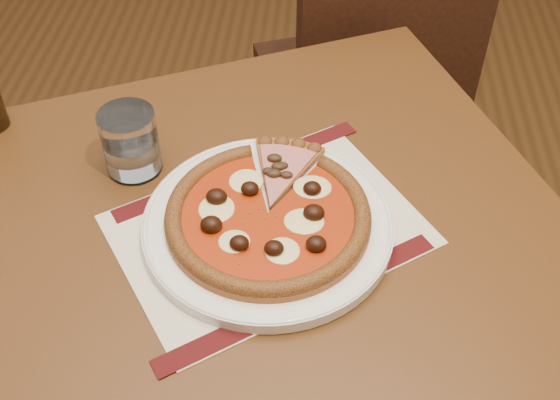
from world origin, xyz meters
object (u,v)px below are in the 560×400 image
(pizza, at_px, (268,215))
(chair_far, at_px, (370,76))
(water_glass, at_px, (130,142))
(table, at_px, (279,271))
(plate, at_px, (268,225))

(pizza, bearing_deg, chair_far, 76.33)
(water_glass, bearing_deg, chair_far, 57.46)
(table, bearing_deg, plate, -144.74)
(table, xyz_separation_m, chair_far, (0.16, 0.71, -0.14))
(chair_far, height_order, pizza, chair_far)
(chair_far, distance_m, water_glass, 0.77)
(water_glass, bearing_deg, plate, -28.04)
(pizza, bearing_deg, table, 36.40)
(chair_far, distance_m, plate, 0.78)
(table, relative_size, water_glass, 10.51)
(table, xyz_separation_m, water_glass, (-0.22, 0.10, 0.15))
(chair_far, bearing_deg, plate, 56.37)
(table, bearing_deg, water_glass, 155.54)
(table, height_order, pizza, pizza)
(plate, bearing_deg, pizza, -93.15)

